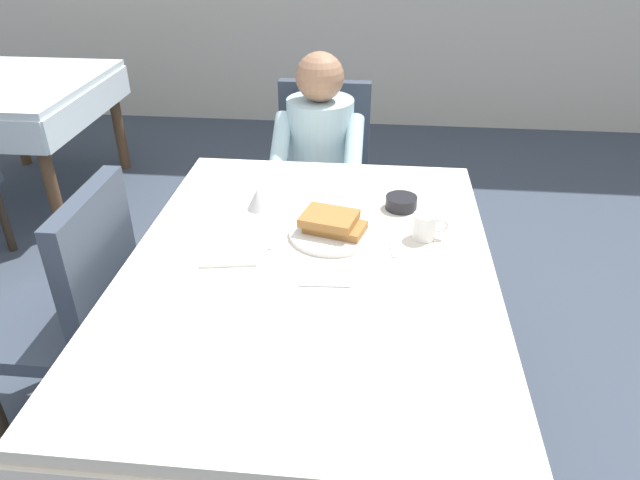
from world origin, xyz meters
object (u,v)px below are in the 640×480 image
Objects in this scene: chair_diner at (323,168)px; background_table_far at (18,100)px; plate_breakfast at (332,233)px; knife_right_of_plate at (391,241)px; cup_coffee at (425,226)px; spoon_near_edge at (324,285)px; diner_person at (319,154)px; fork_left_of_plate at (273,235)px; chair_left_side at (78,303)px; breakfast_stack at (332,222)px; bowl_butter at (401,203)px; syrup_pitcher at (258,199)px; dining_table_main at (309,287)px.

background_table_far is at bearing -17.55° from chair_diner.
plate_breakfast reaches higher than knife_right_of_plate.
cup_coffee is 0.75× the size of spoon_near_edge.
diner_person is 0.87m from fork_left_of_plate.
chair_left_side is at bearing 59.15° from chair_diner.
chair_left_side is at bearing -168.07° from breakfast_stack.
bowl_butter reaches higher than fork_left_of_plate.
bowl_butter is 0.54m from spoon_near_edge.
knife_right_of_plate reaches higher than background_table_far.
syrup_pitcher is at bearing 150.08° from plate_breakfast.
chair_left_side reaches higher than bowl_butter.
plate_breakfast is 0.28m from spoon_near_edge.
spoon_near_edge is 2.76m from background_table_far.
knife_right_of_plate is at bearing -8.09° from breakfast_stack.
bowl_butter is 0.24m from knife_right_of_plate.
dining_table_main is 0.30m from knife_right_of_plate.
background_table_far is at bearing 148.19° from bowl_butter.
chair_left_side is at bearing 180.00° from dining_table_main.
chair_diner reaches higher than dining_table_main.
bowl_butter is at bearing -14.40° from knife_right_of_plate.
dining_table_main is at bearing -108.53° from plate_breakfast.
bowl_butter is at bearing 6.23° from syrup_pitcher.
plate_breakfast is at bearing -78.58° from chair_left_side.
breakfast_stack is (0.13, -1.00, 0.25)m from chair_diner.
chair_diner is 1.10m from cup_coffee.
plate_breakfast is 2.48× the size of cup_coffee.
plate_breakfast is 0.32m from syrup_pitcher.
chair_diner reaches higher than knife_right_of_plate.
knife_right_of_plate is (0.19, -0.02, -0.01)m from plate_breakfast.
diner_person is at bearing -21.75° from background_table_far.
plate_breakfast is at bearing 97.27° from chair_diner.
bowl_butter is at bearing 42.15° from breakfast_stack.
chair_diner is at bearing -17.55° from background_table_far.
chair_diner is 8.45× the size of bowl_butter.
chair_left_side reaches higher than syrup_pitcher.
cup_coffee is 0.59m from syrup_pitcher.
knife_right_of_plate is (-0.11, -0.03, -0.04)m from cup_coffee.
fork_left_of_plate is at bearing 122.44° from spoon_near_edge.
dining_table_main is 0.42m from cup_coffee.
plate_breakfast is 1.25× the size of breakfast_stack.
syrup_pitcher is at bearing 123.89° from dining_table_main.
diner_person is 5.00× the size of breakfast_stack.
cup_coffee is at bearing -70.14° from bowl_butter.
chair_diner is 0.90m from bowl_butter.
cup_coffee is (0.42, -0.99, 0.25)m from chair_diner.
breakfast_stack is at bearing -78.07° from chair_left_side.
plate_breakfast is at bearing 86.79° from spoon_near_edge.
fork_left_of_plate is (-0.41, -0.23, -0.02)m from bowl_butter.
breakfast_stack is at bearing 98.54° from diner_person.
syrup_pitcher is at bearing 63.09° from knife_right_of_plate.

